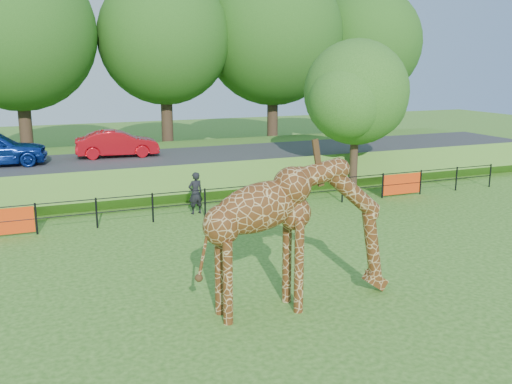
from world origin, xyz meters
TOP-DOWN VIEW (x-y plane):
  - ground at (0.00, 0.00)m, footprint 90.00×90.00m
  - giraffe at (-0.36, -0.64)m, footprint 5.00×0.92m
  - perimeter_fence at (0.00, 8.00)m, footprint 28.07×0.10m
  - embankment at (0.00, 15.50)m, footprint 40.00×9.00m
  - road at (0.00, 14.00)m, footprint 40.00×5.00m
  - car_red at (-2.14, 14.77)m, footprint 3.88×1.65m
  - visitor at (-0.20, 8.56)m, footprint 0.66×0.49m
  - tree_east at (7.60, 9.63)m, footprint 5.40×4.71m
  - bg_tree_line at (1.89, 22.00)m, footprint 37.30×8.80m

SIDE VIEW (x-z plane):
  - ground at x=0.00m, z-range 0.00..0.00m
  - perimeter_fence at x=0.00m, z-range 0.00..1.10m
  - embankment at x=0.00m, z-range 0.00..1.30m
  - visitor at x=-0.20m, z-range 0.00..1.64m
  - road at x=0.00m, z-range 1.30..1.42m
  - giraffe at x=-0.36m, z-range 0.00..3.57m
  - car_red at x=-2.14m, z-range 1.42..2.66m
  - tree_east at x=7.60m, z-range 0.90..7.66m
  - bg_tree_line at x=1.89m, z-range 1.28..13.10m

